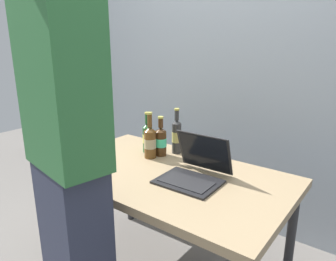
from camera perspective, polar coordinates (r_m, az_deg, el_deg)
desk at (r=1.83m, az=-0.41°, el=-9.45°), size 1.38×0.81×0.70m
laptop at (r=1.70m, az=4.84°, el=-7.12°), size 0.33×0.34×0.24m
beer_bottle_brown at (r=2.08m, az=-3.74°, el=-1.16°), size 0.06×0.06×0.27m
beer_bottle_amber at (r=2.02m, az=-1.32°, el=-1.85°), size 0.07×0.07×0.26m
beer_bottle_green at (r=2.06m, az=1.58°, el=-0.91°), size 0.06×0.06×0.30m
beer_bottle_dark at (r=1.98m, az=-3.28°, el=-2.00°), size 0.08×0.08×0.30m
person_figure at (r=1.37m, az=-17.69°, el=-4.62°), size 0.42×0.33×1.86m
back_wall at (r=2.43m, az=12.96°, el=12.74°), size 6.00×0.10×2.60m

